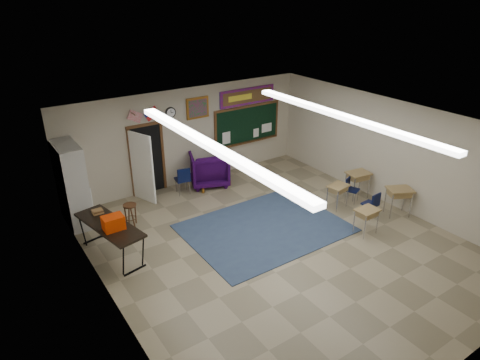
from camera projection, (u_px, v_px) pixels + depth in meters
floor at (278, 245)px, 10.42m from camera, size 9.00×9.00×0.00m
back_wall at (188, 136)px, 13.16m from camera, size 8.00×0.04×3.00m
front_wall at (470, 299)px, 6.41m from camera, size 8.00×0.04×3.00m
left_wall at (109, 244)px, 7.75m from camera, size 0.04×9.00×3.00m
right_wall at (393, 154)px, 11.82m from camera, size 0.04×9.00×3.00m
ceiling at (283, 127)px, 9.15m from camera, size 8.00×9.00×0.04m
area_rug at (265, 228)px, 11.12m from camera, size 4.00×3.00×0.02m
fluorescent_strips at (283, 130)px, 9.18m from camera, size 3.86×6.00×0.10m
doorway at (146, 162)px, 12.47m from camera, size 1.10×0.89×2.16m
chalkboard at (247, 126)px, 14.27m from camera, size 2.55×0.14×1.30m
bulletin_board at (248, 96)px, 13.86m from camera, size 2.10×0.05×0.55m
framed_art_print at (198, 108)px, 12.96m from camera, size 0.75×0.05×0.65m
wall_clock at (171, 113)px, 12.50m from camera, size 0.32×0.05×0.32m
wall_flags at (143, 113)px, 11.99m from camera, size 1.16×0.06×0.70m
storage_cabinet at (72, 185)px, 10.95m from camera, size 0.59×1.25×2.20m
wingback_armchair at (209, 168)px, 13.35m from camera, size 1.48×1.50×1.06m
student_chair_reading at (182, 180)px, 12.79m from camera, size 0.50×0.50×0.87m
student_chair_desk_a at (370, 205)px, 11.49m from camera, size 0.41×0.41×0.76m
student_chair_desk_b at (352, 190)px, 12.31m from camera, size 0.48×0.48×0.73m
student_desk_front_left at (337, 195)px, 12.00m from camera, size 0.63×0.52×0.69m
student_desk_front_right at (357, 183)px, 12.56m from camera, size 0.72×0.59×0.79m
student_desk_back_left at (366, 220)px, 10.74m from camera, size 0.58×0.44×0.69m
student_desk_back_right at (398, 200)px, 11.59m from camera, size 0.81×0.74×0.79m
folding_table at (111, 238)px, 9.84m from camera, size 1.08×2.13×1.16m
wooden_stool at (131, 215)px, 11.14m from camera, size 0.34×0.34×0.61m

